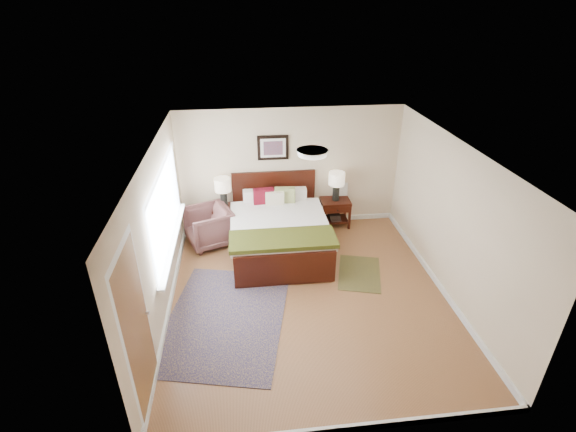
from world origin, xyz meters
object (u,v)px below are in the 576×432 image
(nightstand_left, at_px, (225,212))
(lamp_left, at_px, (223,187))
(rug_persian, at_px, (226,318))
(nightstand_right, at_px, (335,210))
(bed, at_px, (279,225))
(lamp_right, at_px, (337,181))
(armchair, at_px, (209,227))

(nightstand_left, bearing_deg, lamp_left, 90.00)
(lamp_left, xyz_separation_m, rug_persian, (0.03, -2.71, -1.00))
(nightstand_left, distance_m, nightstand_right, 2.31)
(lamp_left, bearing_deg, rug_persian, -89.32)
(bed, distance_m, lamp_right, 1.61)
(nightstand_right, distance_m, lamp_left, 2.40)
(bed, relative_size, lamp_left, 3.65)
(lamp_right, distance_m, rug_persian, 3.68)
(lamp_right, height_order, armchair, lamp_right)
(nightstand_left, relative_size, nightstand_right, 0.96)
(armchair, xyz_separation_m, rug_persian, (0.34, -2.26, -0.37))
(nightstand_right, distance_m, lamp_right, 0.66)
(bed, relative_size, armchair, 2.66)
(nightstand_right, relative_size, rug_persian, 0.25)
(lamp_left, xyz_separation_m, lamp_right, (2.31, 0.00, 0.02))
(bed, bearing_deg, armchair, 162.61)
(nightstand_left, xyz_separation_m, rug_persian, (0.03, -2.69, -0.45))
(nightstand_right, bearing_deg, armchair, -170.59)
(nightstand_right, xyz_separation_m, rug_persian, (-2.28, -2.69, -0.36))
(lamp_left, bearing_deg, lamp_right, 0.00)
(lamp_right, xyz_separation_m, rug_persian, (-2.28, -2.71, -1.02))
(nightstand_left, xyz_separation_m, lamp_left, (0.00, 0.02, 0.55))
(nightstand_right, xyz_separation_m, armchair, (-2.62, -0.43, 0.01))
(nightstand_right, bearing_deg, lamp_right, 90.00)
(bed, distance_m, armchair, 1.41)
(nightstand_left, bearing_deg, bed, -39.36)
(nightstand_right, bearing_deg, nightstand_left, -179.83)
(bed, xyz_separation_m, rug_persian, (-1.00, -1.84, -0.55))
(bed, xyz_separation_m, nightstand_right, (1.28, 0.85, -0.18))
(nightstand_right, relative_size, lamp_right, 0.99)
(nightstand_left, distance_m, lamp_left, 0.55)
(armchair, bearing_deg, lamp_right, 78.63)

